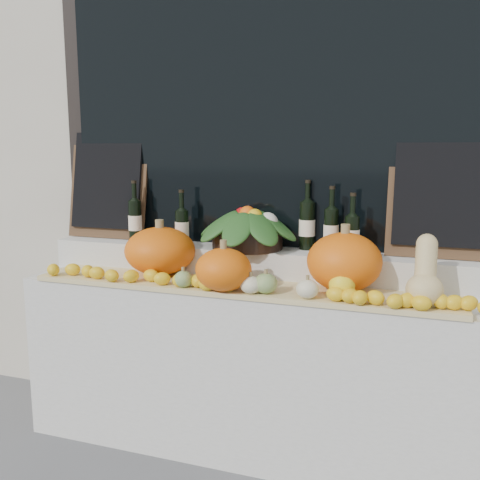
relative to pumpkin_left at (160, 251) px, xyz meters
name	(u,v)px	position (x,y,z in m)	size (l,w,h in m)	color
storefront_facade	(283,31)	(0.46, 0.75, 1.22)	(7.00, 0.94, 4.50)	beige
display_sill	(245,365)	(0.46, 0.03, -0.59)	(2.30, 0.55, 0.88)	silver
rear_tier	(254,263)	(0.46, 0.18, -0.07)	(2.30, 0.25, 0.16)	silver
straw_bedding	(237,288)	(0.46, -0.09, -0.14)	(2.10, 0.32, 0.03)	tan
pumpkin_left	(160,251)	(0.00, 0.00, 0.00)	(0.37, 0.37, 0.25)	orange
pumpkin_right	(344,262)	(0.96, -0.02, 0.01)	(0.35, 0.35, 0.27)	orange
pumpkin_center	(224,269)	(0.43, -0.20, -0.02)	(0.26, 0.26, 0.20)	orange
butternut_squash	(425,277)	(1.32, -0.13, 0.00)	(0.16, 0.21, 0.29)	#D9BD80
decorative_gourds	(272,283)	(0.66, -0.19, -0.07)	(0.85, 0.18, 0.14)	#2A631D
lemon_heap	(229,284)	(0.46, -0.20, -0.09)	(2.20, 0.16, 0.06)	yellow
produce_bowl	(247,227)	(0.43, 0.17, 0.12)	(0.57, 0.57, 0.24)	black
wine_bottle_far_left	(135,220)	(-0.24, 0.17, 0.13)	(0.08, 0.08, 0.34)	black
wine_bottle_near_left	(182,227)	(0.05, 0.16, 0.11)	(0.08, 0.08, 0.30)	black
wine_bottle_tall	(307,225)	(0.73, 0.24, 0.14)	(0.08, 0.08, 0.36)	black
wine_bottle_near_right	(331,230)	(0.87, 0.18, 0.13)	(0.08, 0.08, 0.34)	black
wine_bottle_far_right	(352,235)	(0.97, 0.15, 0.11)	(0.08, 0.08, 0.31)	black
chalkboard_left	(108,183)	(-0.46, 0.25, 0.33)	(0.50, 0.14, 0.61)	#4C331E
chalkboard_right	(442,191)	(1.38, 0.25, 0.33)	(0.50, 0.14, 0.61)	#4C331E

